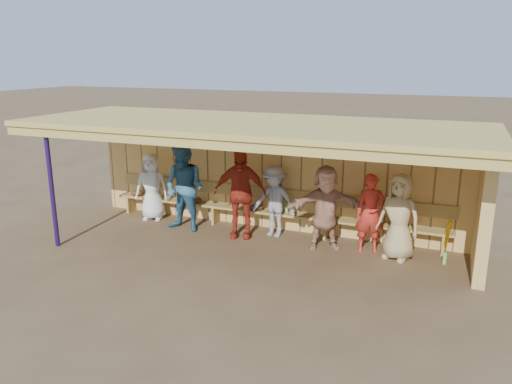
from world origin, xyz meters
TOP-DOWN VIEW (x-y plane):
  - ground at (0.00, 0.00)m, footprint 90.00×90.00m
  - player_b at (-2.79, 0.81)m, footprint 0.87×0.70m
  - player_c at (-1.68, 0.40)m, footprint 1.00×0.82m
  - player_d at (-0.42, 0.49)m, footprint 1.19×0.73m
  - player_e at (0.23, 0.81)m, footprint 1.04×0.68m
  - player_f at (1.39, 0.53)m, footprint 1.62×1.10m
  - player_g at (2.24, 0.67)m, footprint 0.64×0.51m
  - player_h at (2.79, 0.50)m, footprint 0.93×0.75m
  - dugout_structure at (0.39, 0.69)m, footprint 8.80×3.20m
  - bench at (0.00, 1.12)m, footprint 7.60×0.34m
  - dugout_equipment at (-0.84, 0.99)m, footprint 7.23×0.62m

SIDE VIEW (x-z plane):
  - ground at x=0.00m, z-range 0.00..0.00m
  - dugout_equipment at x=-0.84m, z-range 0.09..0.89m
  - bench at x=0.00m, z-range 0.06..0.99m
  - player_e at x=0.23m, z-range 0.00..1.52m
  - player_g at x=2.24m, z-range 0.00..1.54m
  - player_b at x=-2.79m, z-range 0.00..1.56m
  - player_h at x=2.79m, z-range 0.00..1.64m
  - player_f at x=1.39m, z-range 0.00..1.67m
  - player_d at x=-0.42m, z-range 0.00..1.90m
  - player_c at x=-1.68m, z-range 0.00..1.92m
  - dugout_structure at x=0.39m, z-range 0.44..2.94m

